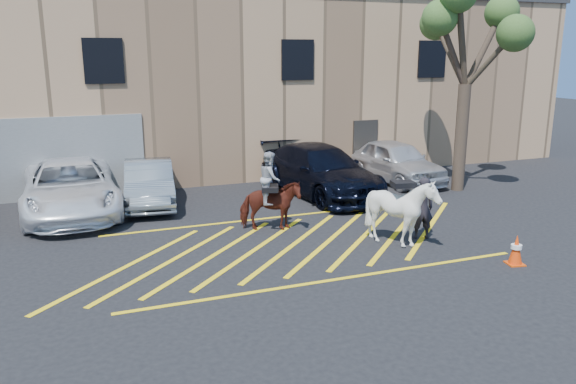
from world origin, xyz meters
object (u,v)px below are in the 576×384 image
object	(u,v)px
handler	(422,208)
traffic_cone	(516,250)
car_silver_sedan	(149,183)
car_blue_suv	(320,170)
car_white_suv	(396,161)
saddled_white	(402,211)
tree	(469,28)
mounted_bay	(270,199)
car_white_pickup	(70,188)

from	to	relation	value
handler	traffic_cone	distance (m)	2.68
car_silver_sedan	car_blue_suv	distance (m)	5.86
traffic_cone	car_white_suv	bearing A→B (deg)	77.01
car_blue_suv	saddled_white	size ratio (longest dim) A/B	3.03
traffic_cone	tree	size ratio (longest dim) A/B	0.10
tree	car_blue_suv	bearing A→B (deg)	165.94
handler	traffic_cone	xyz separation A→B (m)	(1.00, -2.43, -0.48)
car_silver_sedan	car_blue_suv	size ratio (longest dim) A/B	0.74
car_white_suv	mounted_bay	world-z (taller)	mounted_bay
car_silver_sedan	saddled_white	distance (m)	8.52
car_silver_sedan	tree	size ratio (longest dim) A/B	0.59
car_blue_suv	traffic_cone	bearing A→B (deg)	-86.58
saddled_white	mounted_bay	bearing A→B (deg)	138.96
car_blue_suv	car_white_suv	distance (m)	3.62
handler	saddled_white	xyz separation A→B (m)	(-0.82, -0.29, 0.08)
car_white_suv	saddled_white	xyz separation A→B (m)	(-3.81, -6.49, 0.13)
car_white_suv	tree	size ratio (longest dim) A/B	0.64
mounted_bay	traffic_cone	world-z (taller)	mounted_bay
mounted_bay	saddled_white	world-z (taller)	mounted_bay
car_white_pickup	car_white_suv	size ratio (longest dim) A/B	1.26
car_white_suv	car_white_pickup	bearing A→B (deg)	177.86
car_white_pickup	tree	bearing A→B (deg)	-8.70
car_silver_sedan	handler	bearing A→B (deg)	-37.74
handler	mounted_bay	world-z (taller)	mounted_bay
car_blue_suv	traffic_cone	world-z (taller)	car_blue_suv
car_silver_sedan	car_blue_suv	bearing A→B (deg)	-0.80
car_white_pickup	car_white_suv	world-z (taller)	car_white_pickup
car_white_suv	tree	xyz separation A→B (m)	(1.39, -2.00, 4.89)
handler	tree	xyz separation A→B (m)	(4.38, 4.21, 4.85)
car_white_suv	saddled_white	world-z (taller)	saddled_white
car_white_pickup	handler	world-z (taller)	handler
traffic_cone	mounted_bay	bearing A→B (deg)	135.18
car_silver_sedan	car_white_suv	size ratio (longest dim) A/B	0.93
traffic_cone	car_white_pickup	bearing A→B (deg)	139.47
saddled_white	traffic_cone	world-z (taller)	saddled_white
car_white_pickup	tree	xyz separation A→B (m)	(13.16, -1.72, 4.87)
traffic_cone	car_silver_sedan	bearing A→B (deg)	130.52
car_blue_suv	car_white_suv	size ratio (longest dim) A/B	1.25
traffic_cone	car_blue_suv	bearing A→B (deg)	101.10
saddled_white	tree	xyz separation A→B (m)	(5.20, 4.50, 4.77)
car_white_pickup	saddled_white	size ratio (longest dim) A/B	3.05
car_silver_sedan	traffic_cone	size ratio (longest dim) A/B	5.95
handler	tree	size ratio (longest dim) A/B	0.23
mounted_bay	car_white_suv	bearing A→B (deg)	31.98
car_white_pickup	handler	distance (m)	10.60
handler	mounted_bay	bearing A→B (deg)	-15.42
car_blue_suv	saddled_white	xyz separation A→B (m)	(-0.27, -5.73, 0.07)
saddled_white	car_blue_suv	bearing A→B (deg)	87.29
car_silver_sedan	car_white_suv	distance (m)	9.35
saddled_white	tree	distance (m)	8.37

